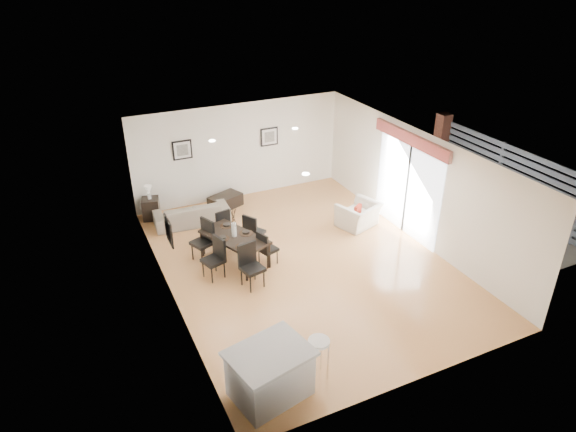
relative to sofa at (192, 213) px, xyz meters
name	(u,v)px	position (x,y,z in m)	size (l,w,h in m)	color
ground	(303,263)	(1.76, -2.94, -0.28)	(8.00, 8.00, 0.00)	tan
wall_back	(239,151)	(1.76, 1.06, 1.07)	(6.00, 0.04, 2.70)	white
wall_front	(422,317)	(1.76, -6.94, 1.07)	(6.00, 0.04, 2.70)	white
wall_left	(166,240)	(-1.24, -2.94, 1.07)	(0.04, 8.00, 2.70)	white
wall_right	(417,186)	(4.76, -2.94, 1.07)	(0.04, 8.00, 2.70)	white
ceiling	(305,151)	(1.76, -2.94, 2.42)	(6.00, 8.00, 0.02)	white
sofa	(192,213)	(0.00, 0.00, 0.00)	(1.91, 0.75, 0.56)	gray
armchair	(358,215)	(3.82, -1.97, 0.04)	(0.98, 0.85, 0.63)	beige
courtyard_plant_a	(498,202)	(7.66, -2.90, 0.02)	(0.54, 0.47, 0.60)	#39622A
courtyard_plant_b	(469,189)	(7.48, -2.00, 0.07)	(0.39, 0.39, 0.69)	#39622A
dining_table	(234,239)	(0.38, -2.22, 0.32)	(1.34, 1.78, 0.67)	black
dining_chair_wnear	(216,255)	(-0.18, -2.60, 0.24)	(0.52, 0.52, 0.93)	black
dining_chair_wfar	(205,238)	(-0.18, -1.79, 0.26)	(0.57, 0.57, 0.96)	black
dining_chair_enear	(265,247)	(0.95, -2.64, 0.19)	(0.47, 0.47, 0.83)	black
dining_chair_efar	(252,230)	(0.96, -1.86, 0.22)	(0.55, 0.55, 0.89)	black
dining_chair_head	(250,263)	(0.36, -3.21, 0.26)	(0.51, 0.51, 0.97)	black
dining_chair_foot	(221,224)	(0.40, -1.22, 0.20)	(0.47, 0.47, 0.86)	black
vase	(234,225)	(0.38, -2.22, 0.67)	(0.88, 1.34, 0.68)	white
coffee_table	(225,201)	(1.09, 0.52, -0.10)	(0.88, 0.53, 0.35)	black
side_table	(151,209)	(-0.90, 0.71, 0.01)	(0.43, 0.43, 0.58)	black
table_lamp	(148,190)	(-0.90, 0.71, 0.54)	(0.19, 0.19, 0.37)	white
cushion	(358,210)	(3.73, -2.06, 0.22)	(0.28, 0.09, 0.28)	maroon
kitchen_island	(270,373)	(-0.47, -6.17, 0.16)	(1.42, 1.20, 0.87)	silver
bar_stool	(319,346)	(0.39, -6.17, 0.40)	(0.36, 0.36, 0.79)	white
framed_print_back_left	(182,150)	(0.16, 1.03, 1.37)	(0.52, 0.04, 0.52)	black
framed_print_back_right	(269,137)	(2.66, 1.03, 1.37)	(0.52, 0.04, 0.52)	black
framed_print_left_wall	(169,231)	(-1.21, -3.14, 1.37)	(0.04, 0.52, 0.52)	black
sliding_door	(409,169)	(4.71, -2.64, 1.39)	(0.12, 2.70, 2.57)	white
courtyard	(487,168)	(7.92, -2.08, 0.64)	(6.00, 6.00, 2.00)	gray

